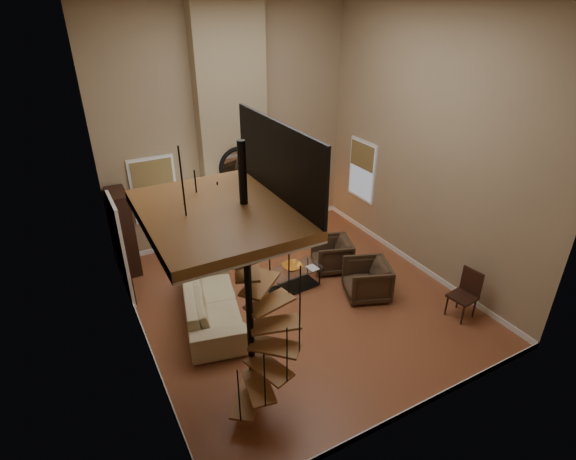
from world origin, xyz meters
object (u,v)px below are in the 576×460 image
armchair_far (371,280)px  side_chair (466,292)px  floor_lamp (202,207)px  armchair_near (335,254)px  sofa (210,300)px  coffee_table (293,277)px  hutch (123,232)px  accent_lamp (297,215)px

armchair_far → side_chair: bearing=61.7°
floor_lamp → armchair_far: bearing=-47.4°
armchair_near → side_chair: bearing=44.9°
sofa → side_chair: bearing=-104.5°
coffee_table → armchair_near: bearing=11.5°
hutch → accent_lamp: 4.49m
armchair_near → side_chair: size_ratio=0.85×
hutch → armchair_near: bearing=-27.8°
armchair_far → coffee_table: armchair_far is taller
coffee_table → side_chair: side_chair is taller
armchair_far → coffee_table: 1.58m
armchair_near → accent_lamp: armchair_near is taller
armchair_near → coffee_table: armchair_near is taller
sofa → armchair_far: 3.23m
floor_lamp → side_chair: floor_lamp is taller
armchair_near → accent_lamp: 2.39m
accent_lamp → coffee_table: bearing=-120.9°
sofa → coffee_table: bearing=-74.2°
hutch → armchair_near: size_ratio=2.27×
armchair_near → side_chair: 2.85m
coffee_table → floor_lamp: size_ratio=0.69×
side_chair → armchair_near: bearing=115.9°
sofa → armchair_far: size_ratio=2.86×
coffee_table → side_chair: 3.37m
armchair_near → floor_lamp: size_ratio=0.48×
accent_lamp → side_chair: 5.00m
floor_lamp → coffee_table: bearing=-55.3°
hutch → side_chair: 7.12m
armchair_near → armchair_far: armchair_far is taller
armchair_near → hutch: bearing=-98.7°
floor_lamp → accent_lamp: (2.82, 0.78, -1.16)m
sofa → floor_lamp: floor_lamp is taller
floor_lamp → sofa: bearing=-106.8°
sofa → hutch: bearing=35.4°
armchair_far → armchair_near: bearing=-155.1°
hutch → coffee_table: size_ratio=1.56×
armchair_near → coffee_table: size_ratio=0.69×
armchair_near → armchair_far: size_ratio=0.95×
armchair_far → floor_lamp: floor_lamp is taller
armchair_near → side_chair: (1.24, -2.56, 0.17)m
armchair_far → accent_lamp: size_ratio=1.67×
coffee_table → accent_lamp: size_ratio=2.30×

